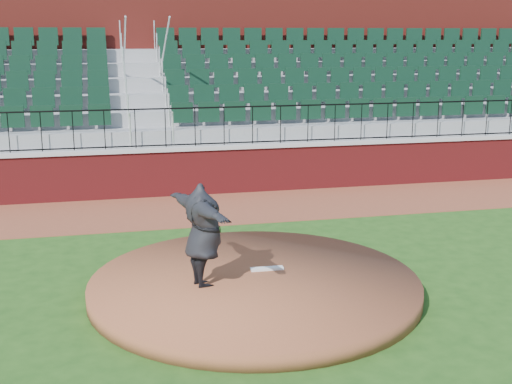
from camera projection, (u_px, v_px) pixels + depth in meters
ground at (276, 286)px, 11.37m from camera, size 90.00×90.00×0.00m
warning_track at (221, 208)px, 16.50m from camera, size 34.00×3.20×0.01m
field_wall at (210, 171)px, 17.88m from camera, size 34.00×0.35×1.20m
wall_cap at (210, 147)px, 17.73m from camera, size 34.00×0.45×0.10m
wall_railing at (210, 127)px, 17.60m from camera, size 34.00×0.05×1.00m
seating_stands at (195, 98)px, 20.07m from camera, size 34.00×5.10×4.60m
concourse_wall at (184, 77)px, 22.62m from camera, size 34.00×0.50×5.50m
pitchers_mound at (255, 286)px, 11.05m from camera, size 5.43×5.43×0.25m
pitching_rubber at (267, 269)px, 11.43m from camera, size 0.57×0.15×0.04m
pitcher at (203, 235)px, 10.55m from camera, size 1.11×2.14×1.68m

